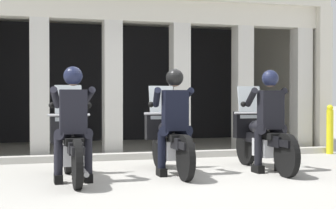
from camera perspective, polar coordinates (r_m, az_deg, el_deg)
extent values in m
plane|color=#A8A59E|center=(10.68, -4.10, -5.40)|extent=(80.00, 80.00, 0.00)
cube|color=black|center=(13.83, -6.09, 2.41)|extent=(7.85, 0.24, 3.07)
cube|color=beige|center=(10.25, -2.41, 10.31)|extent=(7.85, 0.36, 0.44)
cube|color=beige|center=(12.05, -4.47, 10.35)|extent=(7.85, 4.34, 0.16)
cube|color=beige|center=(13.20, 12.06, 2.47)|extent=(0.30, 4.34, 3.07)
cube|color=beige|center=(9.84, -14.13, 1.70)|extent=(0.35, 0.36, 2.63)
cube|color=beige|center=(9.98, -6.23, 1.71)|extent=(0.35, 0.36, 2.63)
cube|color=beige|center=(10.30, 1.31, 1.69)|extent=(0.35, 0.36, 2.63)
cube|color=beige|center=(10.78, 8.29, 1.65)|extent=(0.35, 0.36, 2.63)
cube|color=beige|center=(11.41, 14.58, 1.59)|extent=(0.35, 0.36, 2.63)
cube|color=#B7B5AD|center=(9.69, -1.70, -5.69)|extent=(7.45, 0.24, 0.12)
cylinder|color=black|center=(7.99, -11.11, -5.26)|extent=(0.09, 0.64, 0.64)
cylinder|color=black|center=(6.61, -10.07, -6.56)|extent=(0.09, 0.64, 0.64)
cube|color=black|center=(7.97, -11.11, -3.77)|extent=(0.14, 0.44, 0.08)
cube|color=silver|center=(7.24, -10.60, -5.50)|extent=(0.28, 0.44, 0.28)
cube|color=black|center=(7.28, -10.64, -4.44)|extent=(0.18, 1.24, 0.16)
ellipsoid|color=#B2B2B7|center=(7.48, -10.80, -2.91)|extent=(0.26, 0.48, 0.22)
cube|color=black|center=(7.09, -10.51, -4.02)|extent=(0.24, 0.52, 0.10)
cube|color=black|center=(6.64, -10.13, -4.99)|extent=(0.16, 0.48, 0.10)
cylinder|color=silver|center=(7.91, -11.07, -3.58)|extent=(0.05, 0.24, 0.53)
cube|color=black|center=(7.84, -11.04, -2.59)|extent=(0.52, 0.16, 0.44)
sphere|color=silver|center=(7.94, -11.10, -2.40)|extent=(0.18, 0.18, 0.18)
cube|color=silver|center=(7.80, -11.04, 0.15)|extent=(0.40, 0.14, 0.54)
cylinder|color=silver|center=(7.73, -10.98, -1.16)|extent=(0.62, 0.04, 0.04)
cylinder|color=silver|center=(6.93, -9.33, -7.41)|extent=(0.07, 0.55, 0.07)
cube|color=black|center=(7.05, -10.50, -0.79)|extent=(0.36, 0.22, 0.60)
cube|color=black|center=(7.17, -10.60, -0.60)|extent=(0.05, 0.02, 0.32)
sphere|color=tan|center=(7.07, -10.53, 2.90)|extent=(0.21, 0.21, 0.21)
sphere|color=#191E38|center=(7.07, -10.53, 3.15)|extent=(0.26, 0.26, 0.26)
cylinder|color=black|center=(7.10, -9.39, -3.28)|extent=(0.26, 0.29, 0.17)
cylinder|color=black|center=(7.13, -8.90, -5.48)|extent=(0.12, 0.12, 0.53)
cube|color=black|center=(7.19, -8.90, -8.04)|extent=(0.11, 0.26, 0.12)
cylinder|color=black|center=(7.07, -11.64, -3.30)|extent=(0.26, 0.29, 0.17)
cylinder|color=black|center=(7.10, -12.12, -5.52)|extent=(0.12, 0.12, 0.53)
cube|color=black|center=(7.15, -12.12, -8.10)|extent=(0.11, 0.26, 0.12)
cylinder|color=black|center=(7.30, -8.96, 0.77)|extent=(0.19, 0.48, 0.31)
sphere|color=black|center=(7.51, -8.85, -0.07)|extent=(0.09, 0.09, 0.09)
cylinder|color=black|center=(7.26, -12.41, 0.75)|extent=(0.19, 0.48, 0.31)
sphere|color=black|center=(7.47, -12.81, -0.09)|extent=(0.09, 0.09, 0.09)
cylinder|color=black|center=(8.47, -0.96, -4.89)|extent=(0.09, 0.64, 0.64)
cylinder|color=black|center=(7.13, 1.96, -5.99)|extent=(0.09, 0.64, 0.64)
cube|color=black|center=(8.45, -0.97, -3.49)|extent=(0.14, 0.44, 0.08)
cube|color=silver|center=(7.75, 0.48, -5.07)|extent=(0.28, 0.44, 0.28)
cube|color=black|center=(7.78, 0.37, -4.08)|extent=(0.18, 1.24, 0.16)
ellipsoid|color=black|center=(7.98, -0.07, -2.65)|extent=(0.26, 0.48, 0.22)
cube|color=black|center=(7.60, 0.75, -3.67)|extent=(0.24, 0.52, 0.10)
cube|color=black|center=(7.17, 1.81, -4.54)|extent=(0.16, 0.48, 0.10)
cylinder|color=silver|center=(8.39, -0.86, -3.30)|extent=(0.05, 0.24, 0.53)
cube|color=black|center=(8.32, -0.75, -2.37)|extent=(0.52, 0.16, 0.44)
sphere|color=silver|center=(8.42, -0.93, -2.19)|extent=(0.18, 0.18, 0.18)
cube|color=silver|center=(8.29, -0.72, 0.21)|extent=(0.40, 0.14, 0.54)
cylinder|color=silver|center=(8.22, -0.57, -1.01)|extent=(0.62, 0.04, 0.04)
cylinder|color=silver|center=(7.47, 2.13, -6.79)|extent=(0.07, 0.55, 0.07)
cube|color=black|center=(7.56, 0.80, -0.65)|extent=(0.36, 0.22, 0.60)
cube|color=black|center=(7.68, 0.54, -0.48)|extent=(0.05, 0.02, 0.32)
sphere|color=tan|center=(7.58, 0.75, 2.79)|extent=(0.21, 0.21, 0.21)
sphere|color=black|center=(7.58, 0.75, 3.02)|extent=(0.26, 0.26, 0.26)
cylinder|color=black|center=(7.64, 1.76, -2.97)|extent=(0.26, 0.29, 0.17)
cylinder|color=black|center=(7.68, 2.19, -5.01)|extent=(0.12, 0.12, 0.53)
cube|color=black|center=(7.73, 2.16, -7.40)|extent=(0.11, 0.26, 0.12)
cylinder|color=black|center=(7.56, -0.26, -3.01)|extent=(0.26, 0.29, 0.17)
cylinder|color=black|center=(7.57, -0.70, -5.10)|extent=(0.12, 0.12, 0.53)
cube|color=black|center=(7.62, -0.72, -7.52)|extent=(0.11, 0.26, 0.12)
cylinder|color=black|center=(7.84, 1.85, 0.79)|extent=(0.19, 0.48, 0.31)
sphere|color=black|center=(8.06, 1.67, 0.01)|extent=(0.09, 0.09, 0.09)
cylinder|color=black|center=(7.72, -1.26, 0.79)|extent=(0.19, 0.48, 0.31)
sphere|color=black|center=(7.92, -1.92, 0.00)|extent=(0.09, 0.09, 0.09)
cylinder|color=black|center=(8.89, 8.68, -4.62)|extent=(0.09, 0.64, 0.64)
cylinder|color=black|center=(7.64, 13.07, -5.55)|extent=(0.09, 0.64, 0.64)
cube|color=black|center=(8.87, 8.68, -3.28)|extent=(0.14, 0.44, 0.08)
cube|color=silver|center=(8.21, 10.87, -4.74)|extent=(0.28, 0.44, 0.28)
cube|color=black|center=(8.24, 10.71, -3.81)|extent=(0.18, 1.24, 0.16)
ellipsoid|color=black|center=(8.43, 10.04, -2.48)|extent=(0.26, 0.48, 0.22)
cube|color=black|center=(8.08, 11.29, -3.41)|extent=(0.24, 0.52, 0.10)
cube|color=black|center=(7.68, 12.86, -4.20)|extent=(0.16, 0.48, 0.10)
cylinder|color=silver|center=(8.81, 8.84, -3.10)|extent=(0.05, 0.24, 0.53)
cube|color=black|center=(8.75, 9.01, -2.22)|extent=(0.52, 0.16, 0.44)
sphere|color=silver|center=(8.84, 8.74, -2.05)|extent=(0.18, 0.18, 0.18)
cube|color=silver|center=(8.72, 9.07, 0.24)|extent=(0.40, 0.14, 0.54)
cylinder|color=silver|center=(8.65, 9.29, -0.93)|extent=(0.62, 0.04, 0.04)
cylinder|color=silver|center=(7.98, 12.78, -6.31)|extent=(0.07, 0.55, 0.07)
cube|color=black|center=(8.04, 11.36, -0.58)|extent=(0.36, 0.22, 0.60)
cube|color=#591414|center=(8.15, 10.98, -0.42)|extent=(0.05, 0.02, 0.32)
sphere|color=tan|center=(8.06, 11.31, 2.66)|extent=(0.21, 0.21, 0.21)
sphere|color=#191E38|center=(8.06, 11.31, 2.88)|extent=(0.26, 0.26, 0.26)
cylinder|color=black|center=(8.14, 12.17, -2.75)|extent=(0.26, 0.29, 0.17)
cylinder|color=black|center=(8.19, 12.53, -4.66)|extent=(0.12, 0.12, 0.53)
cube|color=black|center=(8.23, 12.49, -6.90)|extent=(0.11, 0.26, 0.12)
cylinder|color=black|center=(8.01, 10.40, -2.80)|extent=(0.26, 0.29, 0.17)
cylinder|color=black|center=(8.00, 10.01, -4.78)|extent=(0.12, 0.12, 0.53)
cube|color=black|center=(8.05, 9.97, -7.07)|extent=(0.11, 0.26, 0.12)
cylinder|color=black|center=(8.34, 11.98, 0.78)|extent=(0.19, 0.48, 0.31)
sphere|color=black|center=(8.55, 11.56, 0.05)|extent=(0.09, 0.09, 0.09)
cylinder|color=black|center=(8.15, 9.25, 0.79)|extent=(0.19, 0.48, 0.31)
sphere|color=black|center=(8.32, 8.38, 0.03)|extent=(0.09, 0.09, 0.09)
cylinder|color=yellow|center=(10.96, 17.57, -2.92)|extent=(0.14, 0.14, 0.90)
sphere|color=yellow|center=(10.94, 17.59, -0.34)|extent=(0.13, 0.13, 0.13)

